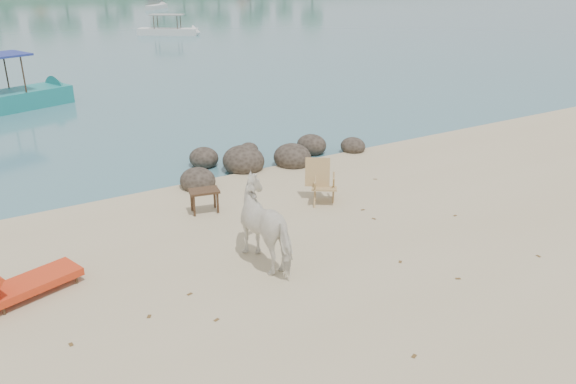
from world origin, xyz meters
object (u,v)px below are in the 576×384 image
at_px(cow, 270,225).
at_px(lounge_chair, 32,279).
at_px(boulders, 263,159).
at_px(deck_chair, 324,183).
at_px(side_table, 205,202).

xyz_separation_m(cow, lounge_chair, (-4.17, 1.14, -0.49)).
relative_size(boulders, lounge_chair, 3.09).
xyz_separation_m(lounge_chair, deck_chair, (6.76, 0.75, 0.22)).
distance_m(boulders, side_table, 3.66).
xyz_separation_m(boulders, deck_chair, (-0.09, -3.26, 0.34)).
distance_m(lounge_chair, deck_chair, 6.80).
bearing_deg(boulders, deck_chair, -91.51).
xyz_separation_m(boulders, cow, (-2.67, -5.15, 0.62)).
distance_m(cow, deck_chair, 3.21).
height_order(boulders, lounge_chair, boulders).
bearing_deg(side_table, deck_chair, -7.17).
xyz_separation_m(boulders, lounge_chair, (-6.85, -4.01, 0.13)).
bearing_deg(cow, lounge_chair, -20.97).
xyz_separation_m(boulders, side_table, (-2.84, -2.31, 0.10)).
bearing_deg(deck_chair, lounge_chair, -138.11).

